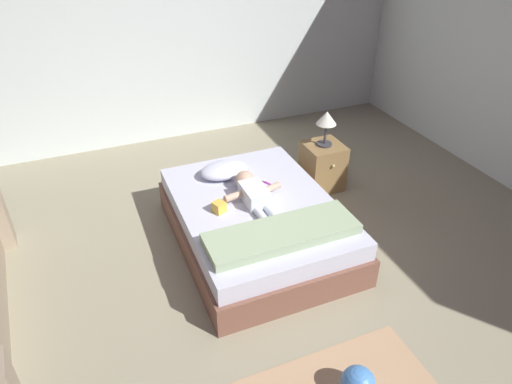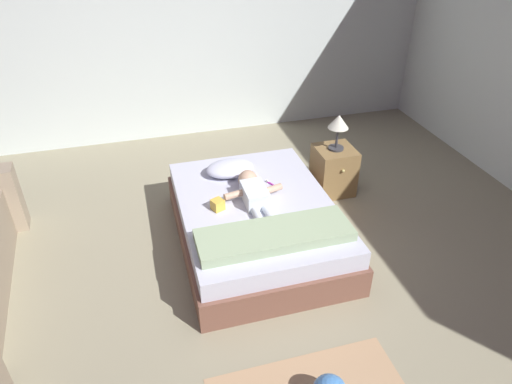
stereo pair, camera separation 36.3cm
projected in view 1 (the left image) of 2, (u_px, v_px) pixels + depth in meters
ground_plane at (261, 301)px, 3.38m from camera, size 8.00×8.00×0.00m
wall_behind_bed at (153, 19)px, 4.95m from camera, size 8.00×0.12×2.78m
bed at (256, 223)px, 3.86m from camera, size 1.26×1.72×0.40m
pillow at (224, 170)px, 4.06m from camera, size 0.43×0.28×0.13m
baby at (253, 192)px, 3.75m from camera, size 0.50×0.64×0.17m
toothbrush at (268, 183)px, 3.97m from camera, size 0.08×0.14×0.02m
nightstand at (322, 166)px, 4.59m from camera, size 0.37×0.40×0.47m
lamp at (326, 120)px, 4.32m from camera, size 0.19×0.19×0.35m
toy_ball at (358, 383)px, 2.69m from camera, size 0.20×0.20×0.20m
blanket at (282, 233)px, 3.34m from camera, size 1.14×0.37×0.07m
toy_block at (219, 207)px, 3.61m from camera, size 0.11×0.11×0.09m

